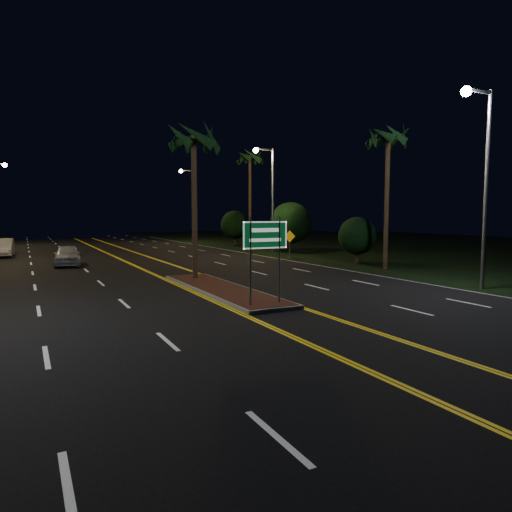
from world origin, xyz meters
TOP-DOWN VIEW (x-y plane):
  - ground at (0.00, 0.00)m, footprint 120.00×120.00m
  - grass_right at (30.00, 25.00)m, footprint 40.00×110.00m
  - median_island at (0.00, 7.00)m, footprint 2.25×10.25m
  - highway_sign at (0.00, 2.80)m, footprint 1.80×0.08m
  - streetlight_right_near at (10.61, 2.00)m, footprint 1.91×0.44m
  - streetlight_right_mid at (10.61, 22.00)m, footprint 1.91×0.44m
  - streetlight_right_far at (10.61, 42.00)m, footprint 1.91×0.44m
  - palm_median at (0.00, 10.50)m, footprint 2.40×2.40m
  - palm_right_near at (12.50, 10.00)m, footprint 2.40×2.40m
  - palm_right_far at (12.80, 30.00)m, footprint 2.40×2.40m
  - shrub_near at (13.50, 14.00)m, footprint 2.70×2.70m
  - shrub_mid at (14.00, 24.00)m, footprint 3.78×3.78m
  - shrub_far at (13.80, 36.00)m, footprint 3.24×3.24m
  - car_near at (-5.28, 21.55)m, footprint 2.61×5.12m
  - car_far at (-9.50, 31.17)m, footprint 2.45×5.33m
  - warning_sign at (10.80, 18.89)m, footprint 0.93×0.16m

SIDE VIEW (x-z plane):
  - ground at x=0.00m, z-range 0.00..0.00m
  - grass_right at x=30.00m, z-range 0.00..0.01m
  - median_island at x=0.00m, z-range 0.00..0.17m
  - car_near at x=-5.28m, z-range 0.00..1.64m
  - car_far at x=-9.50m, z-range 0.00..1.75m
  - warning_sign at x=10.80m, z-range 0.31..2.54m
  - shrub_near at x=13.50m, z-range 0.30..3.60m
  - shrub_far at x=13.80m, z-range 0.36..4.32m
  - highway_sign at x=0.00m, z-range 0.80..4.00m
  - shrub_mid at x=14.00m, z-range 0.42..5.04m
  - streetlight_right_near at x=10.61m, z-range 1.16..10.16m
  - streetlight_right_mid at x=10.61m, z-range 1.16..10.16m
  - streetlight_right_far at x=10.61m, z-range 1.16..10.16m
  - palm_median at x=0.00m, z-range 3.13..11.43m
  - palm_right_near at x=12.50m, z-range 3.56..12.86m
  - palm_right_far at x=12.80m, z-range 3.99..14.29m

